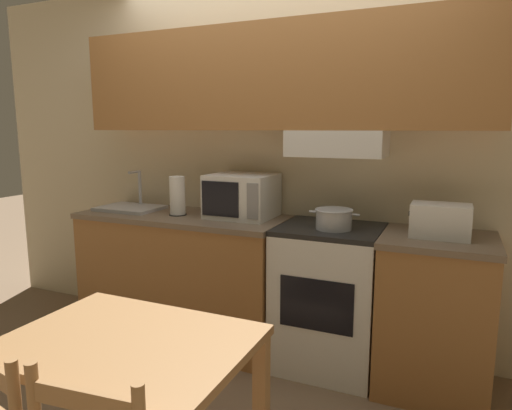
{
  "coord_description": "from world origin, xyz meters",
  "views": [
    {
      "loc": [
        1.12,
        -2.97,
        1.51
      ],
      "look_at": [
        0.05,
        -0.54,
        1.06
      ],
      "focal_mm": 32.0,
      "sensor_mm": 36.0,
      "label": 1
    }
  ],
  "objects": [
    {
      "name": "microwave",
      "position": [
        -0.2,
        -0.21,
        1.06
      ],
      "size": [
        0.43,
        0.38,
        0.29
      ],
      "color": "white",
      "rests_on": "lower_counter_main"
    },
    {
      "name": "sink_basin",
      "position": [
        -1.08,
        -0.29,
        0.93
      ],
      "size": [
        0.45,
        0.33,
        0.28
      ],
      "color": "#B7BABF",
      "rests_on": "lower_counter_main"
    },
    {
      "name": "ground_plane",
      "position": [
        0.0,
        0.0,
        0.0
      ],
      "size": [
        16.0,
        16.0,
        0.0
      ],
      "primitive_type": "plane",
      "color": "#7F664C"
    },
    {
      "name": "lower_counter_right_stub",
      "position": [
        1.06,
        -0.29,
        0.46
      ],
      "size": [
        0.62,
        0.6,
        0.91
      ],
      "color": "#A36B38",
      "rests_on": "ground_plane"
    },
    {
      "name": "stove_range",
      "position": [
        0.43,
        -0.28,
        0.46
      ],
      "size": [
        0.62,
        0.56,
        0.91
      ],
      "color": "white",
      "rests_on": "ground_plane"
    },
    {
      "name": "lower_counter_main",
      "position": [
        -0.62,
        -0.29,
        0.46
      ],
      "size": [
        1.49,
        0.6,
        0.91
      ],
      "color": "#A36B38",
      "rests_on": "ground_plane"
    },
    {
      "name": "toaster",
      "position": [
        1.06,
        -0.3,
        1.0
      ],
      "size": [
        0.33,
        0.21,
        0.19
      ],
      "color": "white",
      "rests_on": "lower_counter_right_stub"
    },
    {
      "name": "cooking_pot",
      "position": [
        0.47,
        -0.33,
        0.98
      ],
      "size": [
        0.3,
        0.23,
        0.12
      ],
      "color": "#B7BABF",
      "rests_on": "stove_range"
    },
    {
      "name": "wall_back",
      "position": [
        0.01,
        -0.06,
        1.53
      ],
      "size": [
        5.12,
        0.38,
        2.55
      ],
      "color": "beige",
      "rests_on": "ground_plane"
    },
    {
      "name": "paper_towel_roll",
      "position": [
        -0.64,
        -0.33,
        1.04
      ],
      "size": [
        0.12,
        0.12,
        0.27
      ],
      "color": "black",
      "rests_on": "lower_counter_main"
    },
    {
      "name": "dining_table",
      "position": [
        0.04,
        -1.71,
        0.61
      ],
      "size": [
        0.91,
        0.67,
        0.73
      ],
      "color": "#9E7042",
      "rests_on": "ground_plane"
    }
  ]
}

